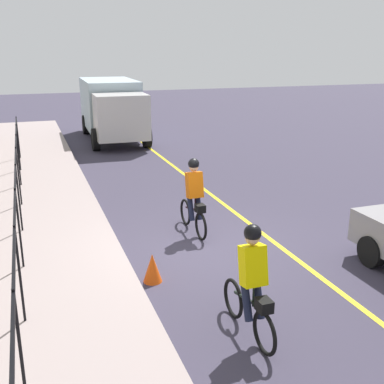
% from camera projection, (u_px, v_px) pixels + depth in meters
% --- Properties ---
extents(ground_plane, '(80.00, 80.00, 0.00)m').
position_uv_depth(ground_plane, '(204.00, 247.00, 10.54)').
color(ground_plane, '#3A3546').
extents(lane_line_centre, '(36.00, 0.12, 0.01)m').
position_uv_depth(lane_line_centre, '(268.00, 238.00, 11.05)').
color(lane_line_centre, yellow).
rests_on(lane_line_centre, ground).
extents(sidewalk, '(40.00, 3.20, 0.15)m').
position_uv_depth(sidewalk, '(45.00, 266.00, 9.43)').
color(sidewalk, gray).
rests_on(sidewalk, ground).
extents(iron_fence, '(18.39, 0.04, 1.60)m').
position_uv_depth(iron_fence, '(17.00, 193.00, 9.83)').
color(iron_fence, black).
rests_on(iron_fence, sidewalk).
extents(cyclist_lead, '(1.71, 0.37, 1.83)m').
position_uv_depth(cyclist_lead, '(194.00, 197.00, 11.08)').
color(cyclist_lead, black).
rests_on(cyclist_lead, ground).
extents(cyclist_follow, '(1.71, 0.37, 1.83)m').
position_uv_depth(cyclist_follow, '(252.00, 283.00, 7.01)').
color(cyclist_follow, black).
rests_on(cyclist_follow, ground).
extents(box_truck_background, '(6.78, 2.71, 2.78)m').
position_uv_depth(box_truck_background, '(112.00, 107.00, 22.62)').
color(box_truck_background, '#A6BCC8').
rests_on(box_truck_background, ground).
extents(traffic_cone_near, '(0.36, 0.36, 0.56)m').
position_uv_depth(traffic_cone_near, '(152.00, 268.00, 8.91)').
color(traffic_cone_near, '#F3510F').
rests_on(traffic_cone_near, ground).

